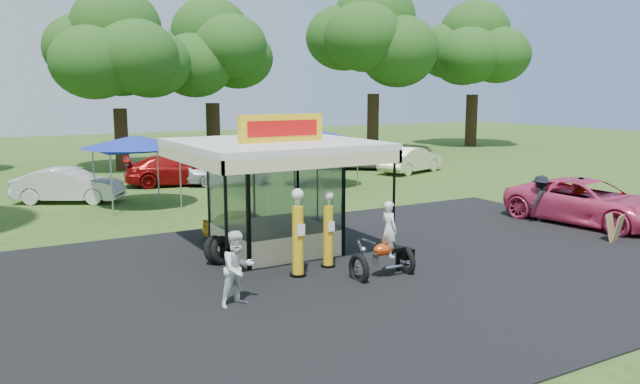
# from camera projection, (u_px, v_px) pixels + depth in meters

# --- Properties ---
(ground) EXTENTS (120.00, 120.00, 0.00)m
(ground) POSITION_uv_depth(u_px,v_px,m) (433.00, 285.00, 15.69)
(ground) COLOR #2E4A17
(ground) RESTS_ON ground
(asphalt_apron) EXTENTS (20.00, 14.00, 0.04)m
(asphalt_apron) POSITION_uv_depth(u_px,v_px,m) (386.00, 266.00, 17.40)
(asphalt_apron) COLOR black
(asphalt_apron) RESTS_ON ground
(gas_station_kiosk) EXTENTS (5.40, 5.40, 4.18)m
(gas_station_kiosk) POSITION_uv_depth(u_px,v_px,m) (274.00, 194.00, 18.68)
(gas_station_kiosk) COLOR white
(gas_station_kiosk) RESTS_ON ground
(gas_pump_left) EXTENTS (0.44, 0.44, 2.37)m
(gas_pump_left) POSITION_uv_depth(u_px,v_px,m) (298.00, 235.00, 16.21)
(gas_pump_left) COLOR black
(gas_pump_left) RESTS_ON ground
(gas_pump_right) EXTENTS (0.41, 0.41, 2.17)m
(gas_pump_right) POSITION_uv_depth(u_px,v_px,m) (328.00, 231.00, 17.09)
(gas_pump_right) COLOR black
(gas_pump_right) RESTS_ON ground
(motorcycle) EXTENTS (1.77, 0.84, 2.10)m
(motorcycle) POSITION_uv_depth(u_px,v_px,m) (387.00, 247.00, 16.28)
(motorcycle) COLOR black
(motorcycle) RESTS_ON ground
(spare_tires) EXTENTS (1.07, 0.87, 0.86)m
(spare_tires) POSITION_uv_depth(u_px,v_px,m) (219.00, 250.00, 17.50)
(spare_tires) COLOR black
(spare_tires) RESTS_ON ground
(a_frame_sign) EXTENTS (0.55, 0.58, 0.91)m
(a_frame_sign) POSITION_uv_depth(u_px,v_px,m) (614.00, 228.00, 20.04)
(a_frame_sign) COLOR #593819
(a_frame_sign) RESTS_ON ground
(kiosk_car) EXTENTS (2.82, 1.13, 0.96)m
(kiosk_car) POSITION_uv_depth(u_px,v_px,m) (246.00, 223.00, 20.77)
(kiosk_car) COLOR gold
(kiosk_car) RESTS_ON ground
(pink_sedan) EXTENTS (3.57, 6.24, 1.64)m
(pink_sedan) POSITION_uv_depth(u_px,v_px,m) (589.00, 202.00, 22.73)
(pink_sedan) COLOR #E23D6F
(pink_sedan) RESTS_ON ground
(spectator_west) EXTENTS (0.97, 0.83, 1.75)m
(spectator_west) POSITION_uv_depth(u_px,v_px,m) (238.00, 269.00, 14.09)
(spectator_west) COLOR white
(spectator_west) RESTS_ON ground
(spectator_east_a) EXTENTS (1.25, 0.87, 1.75)m
(spectator_east_a) POSITION_uv_depth(u_px,v_px,m) (540.00, 199.00, 23.04)
(spectator_east_a) COLOR black
(spectator_east_a) RESTS_ON ground
(spectator_east_b) EXTENTS (1.02, 0.48, 1.70)m
(spectator_east_b) POSITION_uv_depth(u_px,v_px,m) (580.00, 200.00, 23.00)
(spectator_east_b) COLOR gray
(spectator_east_b) RESTS_ON ground
(bg_car_a) EXTENTS (4.76, 3.62, 1.50)m
(bg_car_a) POSITION_uv_depth(u_px,v_px,m) (69.00, 185.00, 27.12)
(bg_car_a) COLOR silver
(bg_car_a) RESTS_ON ground
(bg_car_b) EXTENTS (5.75, 3.30, 1.57)m
(bg_car_b) POSITION_uv_depth(u_px,v_px,m) (178.00, 170.00, 32.05)
(bg_car_b) COLOR #940B0C
(bg_car_b) RESTS_ON ground
(bg_car_c) EXTENTS (4.54, 2.85, 1.44)m
(bg_car_c) POSITION_uv_depth(u_px,v_px,m) (228.00, 171.00, 32.09)
(bg_car_c) COLOR #B4B4B9
(bg_car_c) RESTS_ON ground
(bg_car_d) EXTENTS (6.20, 5.63, 1.60)m
(bg_car_d) POSITION_uv_depth(u_px,v_px,m) (368.00, 156.00, 38.66)
(bg_car_d) COLOR #525254
(bg_car_d) RESTS_ON ground
(bg_car_e) EXTENTS (4.93, 3.02, 1.53)m
(bg_car_e) POSITION_uv_depth(u_px,v_px,m) (411.00, 160.00, 36.82)
(bg_car_e) COLOR beige
(bg_car_e) RESTS_ON ground
(tent_west) EXTENTS (4.30, 4.30, 3.01)m
(tent_west) POSITION_uv_depth(u_px,v_px,m) (135.00, 142.00, 25.84)
(tent_west) COLOR gray
(tent_west) RESTS_ON ground
(tent_east) EXTENTS (4.05, 4.05, 2.83)m
(tent_east) POSITION_uv_depth(u_px,v_px,m) (321.00, 136.00, 31.33)
(tent_east) COLOR gray
(tent_east) RESTS_ON ground
(oak_far_c) EXTENTS (8.98, 8.98, 10.59)m
(oak_far_c) POSITION_uv_depth(u_px,v_px,m) (117.00, 58.00, 37.00)
(oak_far_c) COLOR black
(oak_far_c) RESTS_ON ground
(oak_far_d) EXTENTS (9.16, 9.16, 10.90)m
(oak_far_d) POSITION_uv_depth(u_px,v_px,m) (211.00, 59.00, 43.25)
(oak_far_d) COLOR black
(oak_far_d) RESTS_ON ground
(oak_far_e) EXTENTS (10.60, 10.60, 12.62)m
(oak_far_e) POSITION_uv_depth(u_px,v_px,m) (374.00, 47.00, 47.28)
(oak_far_e) COLOR black
(oak_far_e) RESTS_ON ground
(oak_far_f) EXTENTS (10.00, 10.00, 12.05)m
(oak_far_f) POSITION_uv_depth(u_px,v_px,m) (474.00, 55.00, 53.20)
(oak_far_f) COLOR black
(oak_far_f) RESTS_ON ground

